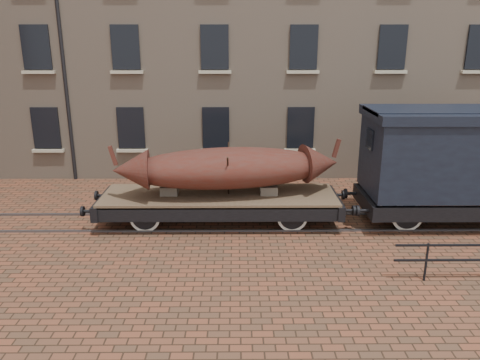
{
  "coord_description": "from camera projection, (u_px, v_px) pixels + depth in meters",
  "views": [
    {
      "loc": [
        -1.65,
        -14.13,
        5.78
      ],
      "look_at": [
        -1.54,
        0.5,
        1.3
      ],
      "focal_mm": 35.0,
      "sensor_mm": 36.0,
      "label": 1
    }
  ],
  "objects": [
    {
      "name": "iron_boat",
      "position": [
        228.0,
        168.0,
        14.66
      ],
      "size": [
        7.19,
        2.78,
        1.7
      ],
      "color": "#4C1911",
      "rests_on": "flatcar_wagon"
    },
    {
      "name": "rail_track",
      "position": [
        287.0,
        222.0,
        15.21
      ],
      "size": [
        30.0,
        1.52,
        0.06
      ],
      "color": "#59595E",
      "rests_on": "ground"
    },
    {
      "name": "ground",
      "position": [
        287.0,
        223.0,
        15.21
      ],
      "size": [
        90.0,
        90.0,
        0.0
      ],
      "primitive_type": "plane",
      "color": "#503524"
    },
    {
      "name": "goods_van",
      "position": [
        468.0,
        153.0,
        14.58
      ],
      "size": [
        7.16,
        2.61,
        3.7
      ],
      "color": "black",
      "rests_on": "ground"
    },
    {
      "name": "warehouse_cream",
      "position": [
        332.0,
        11.0,
        22.74
      ],
      "size": [
        40.0,
        10.19,
        14.0
      ],
      "color": "tan",
      "rests_on": "ground"
    },
    {
      "name": "flatcar_wagon",
      "position": [
        219.0,
        200.0,
        14.97
      ],
      "size": [
        8.38,
        2.27,
        1.26
      ],
      "color": "brown",
      "rests_on": "ground"
    }
  ]
}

